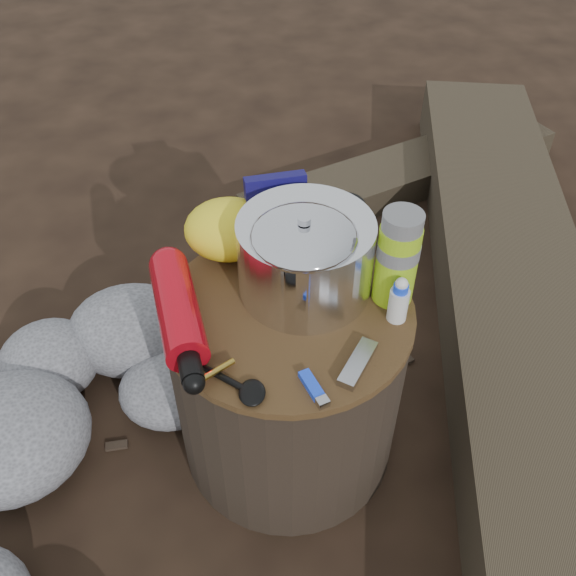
{
  "coord_description": "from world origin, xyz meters",
  "views": [
    {
      "loc": [
        -0.03,
        -0.81,
        1.26
      ],
      "look_at": [
        0.0,
        0.0,
        0.48
      ],
      "focal_mm": 39.57,
      "sensor_mm": 36.0,
      "label": 1
    }
  ],
  "objects_px": {
    "log_main": "(512,299)",
    "travel_mug": "(342,228)",
    "stump": "(288,381)",
    "camping_pot": "(303,263)",
    "thermos": "(397,258)",
    "fuel_bottle": "(178,309)"
  },
  "relations": [
    {
      "from": "log_main",
      "to": "travel_mug",
      "type": "xyz_separation_m",
      "value": [
        -0.49,
        -0.19,
        0.39
      ]
    },
    {
      "from": "stump",
      "to": "camping_pot",
      "type": "relative_size",
      "value": 2.56
    },
    {
      "from": "stump",
      "to": "thermos",
      "type": "height_order",
      "value": "thermos"
    },
    {
      "from": "stump",
      "to": "thermos",
      "type": "xyz_separation_m",
      "value": [
        0.19,
        0.03,
        0.31
      ]
    },
    {
      "from": "camping_pot",
      "to": "travel_mug",
      "type": "relative_size",
      "value": 1.58
    },
    {
      "from": "fuel_bottle",
      "to": "travel_mug",
      "type": "bearing_deg",
      "value": 18.24
    },
    {
      "from": "log_main",
      "to": "thermos",
      "type": "bearing_deg",
      "value": -133.92
    },
    {
      "from": "log_main",
      "to": "camping_pot",
      "type": "bearing_deg",
      "value": -142.66
    },
    {
      "from": "camping_pot",
      "to": "fuel_bottle",
      "type": "relative_size",
      "value": 0.59
    },
    {
      "from": "stump",
      "to": "travel_mug",
      "type": "xyz_separation_m",
      "value": [
        0.11,
        0.16,
        0.27
      ]
    },
    {
      "from": "thermos",
      "to": "travel_mug",
      "type": "height_order",
      "value": "thermos"
    },
    {
      "from": "fuel_bottle",
      "to": "travel_mug",
      "type": "xyz_separation_m",
      "value": [
        0.31,
        0.19,
        0.02
      ]
    },
    {
      "from": "thermos",
      "to": "travel_mug",
      "type": "bearing_deg",
      "value": 121.47
    },
    {
      "from": "stump",
      "to": "travel_mug",
      "type": "bearing_deg",
      "value": 55.05
    },
    {
      "from": "camping_pot",
      "to": "thermos",
      "type": "relative_size",
      "value": 0.96
    },
    {
      "from": "camping_pot",
      "to": "thermos",
      "type": "xyz_separation_m",
      "value": [
        0.17,
        0.0,
        0.0
      ]
    },
    {
      "from": "thermos",
      "to": "camping_pot",
      "type": "bearing_deg",
      "value": -178.66
    },
    {
      "from": "camping_pot",
      "to": "fuel_bottle",
      "type": "xyz_separation_m",
      "value": [
        -0.22,
        -0.05,
        -0.05
      ]
    },
    {
      "from": "travel_mug",
      "to": "thermos",
      "type": "bearing_deg",
      "value": -58.53
    },
    {
      "from": "stump",
      "to": "travel_mug",
      "type": "distance_m",
      "value": 0.33
    },
    {
      "from": "fuel_bottle",
      "to": "travel_mug",
      "type": "height_order",
      "value": "travel_mug"
    },
    {
      "from": "log_main",
      "to": "fuel_bottle",
      "type": "distance_m",
      "value": 0.96
    }
  ]
}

